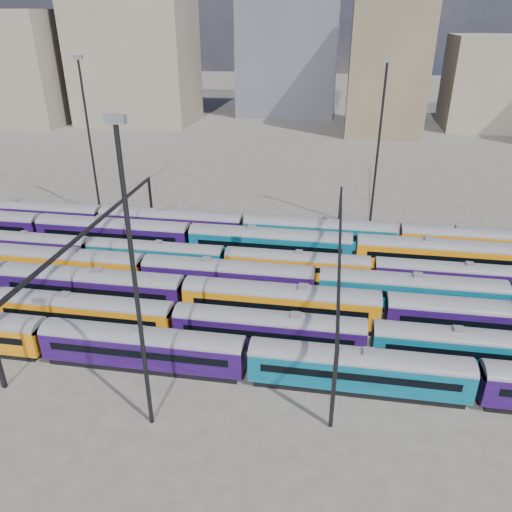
% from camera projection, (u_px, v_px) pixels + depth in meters
% --- Properties ---
extents(ground, '(500.00, 500.00, 0.00)m').
position_uv_depth(ground, '(253.00, 296.00, 61.17)').
color(ground, '#48433D').
rests_on(ground, ground).
extents(rake_0, '(142.53, 2.98, 5.01)m').
position_uv_depth(rake_0, '(142.00, 344.00, 47.91)').
color(rake_0, black).
rests_on(rake_0, ground).
extents(rake_1, '(140.00, 2.93, 4.92)m').
position_uv_depth(rake_1, '(269.00, 326.00, 50.69)').
color(rake_1, black).
rests_on(rake_1, ground).
extents(rake_2, '(154.37, 3.22, 5.44)m').
position_uv_depth(rake_2, '(281.00, 299.00, 54.91)').
color(rake_2, black).
rests_on(rake_2, ground).
extents(rake_3, '(149.62, 3.12, 5.27)m').
position_uv_depth(rake_3, '(228.00, 274.00, 60.39)').
color(rake_3, black).
rests_on(rake_3, ground).
extents(rake_4, '(113.28, 2.77, 4.64)m').
position_uv_depth(rake_4, '(372.00, 268.00, 62.45)').
color(rake_4, black).
rests_on(rake_4, ground).
extents(rake_5, '(136.50, 3.33, 5.62)m').
position_uv_depth(rake_5, '(354.00, 247.00, 66.98)').
color(rake_5, black).
rests_on(rake_5, ground).
extents(rake_6, '(110.88, 3.25, 5.48)m').
position_uv_depth(rake_6, '(319.00, 231.00, 72.16)').
color(rake_6, black).
rests_on(rake_6, ground).
extents(gantry_1, '(0.35, 40.35, 8.03)m').
position_uv_depth(gantry_1, '(92.00, 235.00, 61.07)').
color(gantry_1, black).
rests_on(gantry_1, ground).
extents(gantry_2, '(0.35, 40.35, 8.03)m').
position_uv_depth(gantry_2, '(339.00, 252.00, 56.74)').
color(gantry_2, black).
rests_on(gantry_2, ground).
extents(mast_1, '(1.40, 0.50, 25.60)m').
position_uv_depth(mast_1, '(89.00, 134.00, 78.84)').
color(mast_1, black).
rests_on(mast_1, ground).
extents(mast_2, '(1.40, 0.50, 25.60)m').
position_uv_depth(mast_2, '(134.00, 278.00, 36.24)').
color(mast_2, black).
rests_on(mast_2, ground).
extents(mast_3, '(1.40, 0.50, 25.60)m').
position_uv_depth(mast_3, '(379.00, 142.00, 74.12)').
color(mast_3, black).
rests_on(mast_3, ground).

